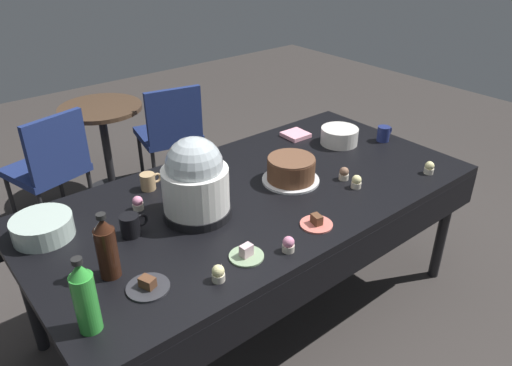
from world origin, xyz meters
TOP-DOWN VIEW (x-y plane):
  - ground at (0.00, 0.00)m, footprint 9.00×9.00m
  - potluck_table at (0.00, 0.00)m, footprint 2.20×1.10m
  - frosted_layer_cake at (0.21, -0.02)m, footprint 0.29×0.29m
  - slow_cooker at (-0.34, 0.01)m, footprint 0.31×0.31m
  - glass_salad_bowl at (-0.93, 0.28)m, footprint 0.25×0.25m
  - ceramic_snack_bowl at (0.75, 0.13)m, footprint 0.22×0.22m
  - dessert_plate_charcoal at (-0.75, -0.29)m, footprint 0.16×0.16m
  - dessert_plate_coral at (0.02, -0.39)m, footprint 0.14×0.14m
  - dessert_plate_sage at (-0.36, -0.37)m, footprint 0.14×0.14m
  - cupcake_berry at (-0.52, -0.42)m, footprint 0.05×0.05m
  - cupcake_cocoa at (0.82, -0.42)m, footprint 0.05×0.05m
  - cupcake_mint at (0.43, -0.18)m, footprint 0.05×0.05m
  - cupcake_vanilla at (-0.52, 0.22)m, footprint 0.05×0.05m
  - cupcake_lemon at (0.41, -0.28)m, footprint 0.05×0.05m
  - cupcake_rose at (-0.20, -0.45)m, footprint 0.05×0.05m
  - soda_bottle_cola at (-0.82, -0.14)m, footprint 0.08×0.08m
  - soda_bottle_lime_soda at (-0.99, -0.35)m, footprint 0.08×0.08m
  - coffee_mug_navy at (0.98, -0.01)m, footprint 0.11×0.07m
  - coffee_mug_tan at (-0.39, 0.36)m, footprint 0.11×0.07m
  - coffee_mug_black at (-0.64, 0.05)m, footprint 0.12×0.08m
  - paper_napkin_stack at (0.62, 0.37)m, footprint 0.14×0.14m
  - maroon_chair_left at (-0.53, 1.50)m, footprint 0.54×0.54m
  - maroon_chair_right at (0.38, 1.50)m, footprint 0.52×0.52m
  - round_cafe_table at (-0.05, 1.73)m, footprint 0.60×0.60m

SIDE VIEW (x-z plane):
  - ground at x=0.00m, z-range 0.00..0.00m
  - maroon_chair_left at x=-0.53m, z-range 0.07..0.92m
  - maroon_chair_right at x=0.38m, z-range 0.07..0.92m
  - round_cafe_table at x=-0.05m, z-range 0.14..0.86m
  - potluck_table at x=0.00m, z-range 0.31..1.06m
  - dessert_plate_charcoal at x=-0.75m, z-range 0.74..0.78m
  - paper_napkin_stack at x=0.62m, z-range 0.75..0.77m
  - dessert_plate_coral at x=0.02m, z-range 0.74..0.79m
  - dessert_plate_sage at x=-0.36m, z-range 0.74..0.79m
  - cupcake_berry at x=-0.52m, z-range 0.75..0.82m
  - cupcake_cocoa at x=0.82m, z-range 0.75..0.82m
  - cupcake_mint at x=0.43m, z-range 0.75..0.82m
  - cupcake_vanilla at x=-0.52m, z-range 0.75..0.82m
  - cupcake_lemon at x=0.41m, z-range 0.75..0.82m
  - cupcake_rose at x=-0.20m, z-range 0.75..0.82m
  - coffee_mug_tan at x=-0.39m, z-range 0.75..0.83m
  - coffee_mug_navy at x=0.98m, z-range 0.75..0.84m
  - glass_salad_bowl at x=-0.93m, z-range 0.75..0.84m
  - coffee_mug_black at x=-0.64m, z-range 0.75..0.85m
  - ceramic_snack_bowl at x=0.75m, z-range 0.75..0.85m
  - frosted_layer_cake at x=0.21m, z-range 0.75..0.88m
  - soda_bottle_cola at x=-0.82m, z-range 0.74..1.01m
  - soda_bottle_lime_soda at x=-0.99m, z-range 0.74..1.02m
  - slow_cooker at x=-0.34m, z-range 0.74..1.11m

